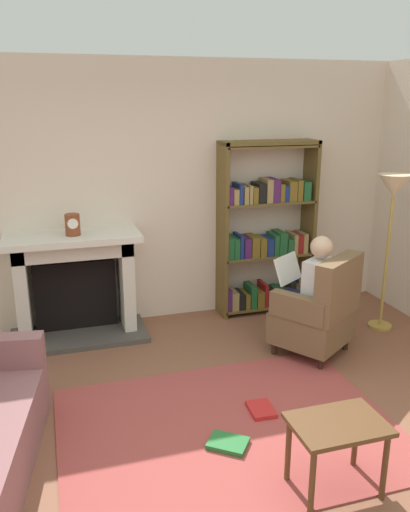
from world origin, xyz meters
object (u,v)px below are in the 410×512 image
at_px(bookshelf, 266,233).
at_px(seated_reader, 309,289).
at_px(armchair_reading, 319,312).
at_px(fireplace, 75,281).
at_px(side_table, 337,433).
at_px(floor_lamp, 393,200).
at_px(mantel_clock, 73,225).

xyz_separation_m(bookshelf, seated_reader, (-0.02, -1.05, -0.27)).
distance_m(armchair_reading, seated_reader, 0.23).
distance_m(bookshelf, seated_reader, 1.09).
distance_m(fireplace, bookshelf, 2.09).
bearing_deg(side_table, fireplace, 115.76).
height_order(armchair_reading, side_table, armchair_reading).
relative_size(bookshelf, seated_reader, 1.66).
relative_size(side_table, floor_lamp, 0.35).
relative_size(armchair_reading, seated_reader, 0.85).
distance_m(mantel_clock, side_table, 3.07).
bearing_deg(fireplace, mantel_clock, -83.36).
height_order(bookshelf, seated_reader, bookshelf).
relative_size(mantel_clock, side_table, 0.36).
distance_m(fireplace, armchair_reading, 2.39).
height_order(seated_reader, floor_lamp, floor_lamp).
xyz_separation_m(seated_reader, floor_lamp, (1.00, 0.25, 0.73)).
bearing_deg(fireplace, bookshelf, 1.02).
relative_size(bookshelf, armchair_reading, 1.95).
xyz_separation_m(fireplace, seated_reader, (2.04, -1.02, 0.06)).
bearing_deg(mantel_clock, fireplace, 96.64).
distance_m(mantel_clock, seated_reader, 2.29).
xyz_separation_m(fireplace, mantel_clock, (0.01, -0.10, 0.60)).
distance_m(seated_reader, floor_lamp, 1.26).
xyz_separation_m(fireplace, armchair_reading, (2.11, -1.11, -0.14)).
height_order(bookshelf, floor_lamp, bookshelf).
relative_size(seated_reader, side_table, 2.04).
xyz_separation_m(bookshelf, floor_lamp, (0.98, -0.80, 0.46)).
distance_m(bookshelf, floor_lamp, 1.35).
distance_m(fireplace, seated_reader, 2.28).
xyz_separation_m(bookshelf, armchair_reading, (0.05, -1.15, -0.47)).
bearing_deg(side_table, floor_lamp, 49.42).
relative_size(seated_reader, floor_lamp, 0.71).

